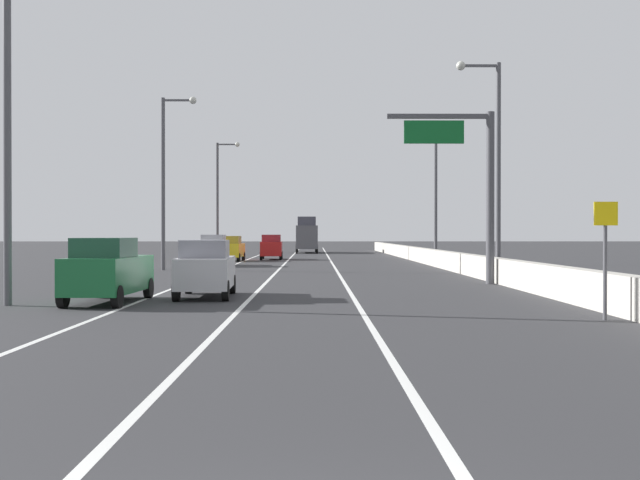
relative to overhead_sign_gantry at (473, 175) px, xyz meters
The scene contains 18 objects.
ground_plane 35.21m from the overhead_sign_gantry, 101.72° to the left, with size 320.00×320.00×0.00m, color #2D2D30.
lane_stripe_left 28.53m from the overhead_sign_gantry, 116.57° to the left, with size 0.16×130.00×0.00m, color silver.
lane_stripe_center 27.17m from the overhead_sign_gantry, 109.85° to the left, with size 0.16×130.00×0.00m, color silver.
lane_stripe_right 26.21m from the overhead_sign_gantry, 102.51° to the left, with size 0.16×130.00×0.00m, color silver.
jersey_barrier_right 11.08m from the overhead_sign_gantry, 82.48° to the left, with size 0.60×120.00×1.10m, color #B2ADA3.
overhead_sign_gantry is the anchor object (origin of this frame).
speed_advisory_sign 14.81m from the overhead_sign_gantry, 88.25° to the right, with size 0.60×0.11×3.00m.
lamp_post_right_second 3.96m from the overhead_sign_gantry, 64.41° to the left, with size 2.14×0.44×10.43m.
lamp_post_right_third 23.16m from the overhead_sign_gantry, 85.93° to the left, with size 2.14×0.44×10.43m.
lamp_post_left_near 19.07m from the overhead_sign_gantry, 147.27° to the right, with size 2.14×0.44×10.43m.
lamp_post_left_mid 20.68m from the overhead_sign_gantry, 139.79° to the left, with size 2.14×0.44×10.43m.
lamp_post_left_far 40.03m from the overhead_sign_gantry, 112.59° to the left, with size 2.14×0.44×10.43m.
car_yellow_0 32.49m from the overhead_sign_gantry, 115.04° to the left, with size 2.09×4.08×2.01m.
car_silver_1 13.39m from the overhead_sign_gantry, 146.03° to the right, with size 1.97×4.32×1.98m.
car_white_2 24.25m from the overhead_sign_gantry, 124.99° to the left, with size 1.87×4.59×2.13m.
car_red_3 34.77m from the overhead_sign_gantry, 107.76° to the left, with size 1.92×4.59×2.11m.
car_green_4 16.80m from the overhead_sign_gantry, 145.14° to the right, with size 1.97×4.76×2.06m.
box_truck 57.89m from the overhead_sign_gantry, 97.74° to the left, with size 2.56×9.16×4.20m.
Camera 1 is at (0.16, -4.73, 2.19)m, focal length 44.72 mm.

